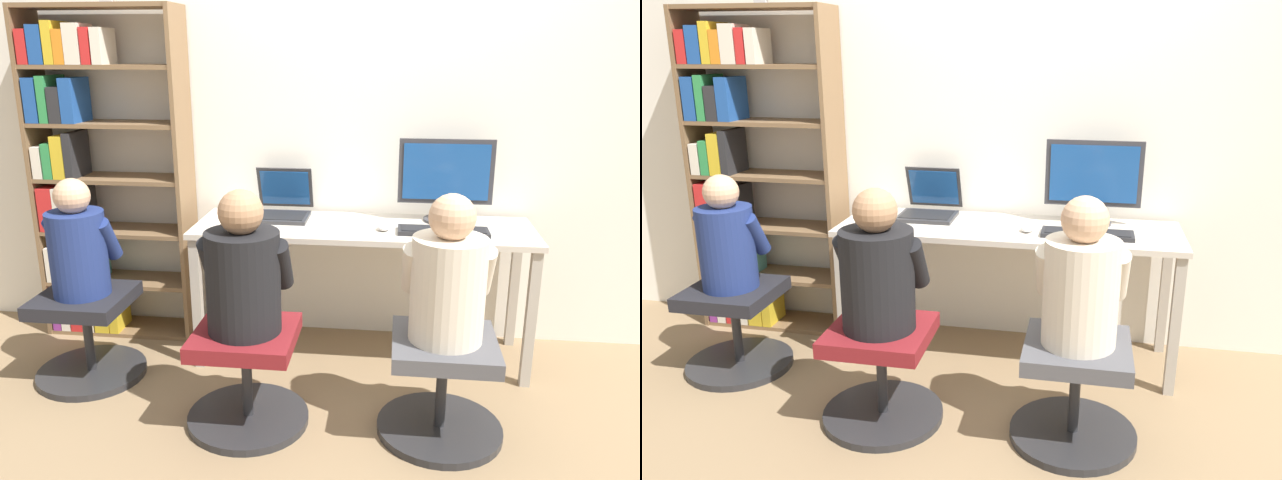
{
  "view_description": "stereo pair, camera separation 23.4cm",
  "coord_description": "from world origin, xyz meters",
  "views": [
    {
      "loc": [
        0.16,
        -2.92,
        1.65
      ],
      "look_at": [
        -0.2,
        0.06,
        0.73
      ],
      "focal_mm": 35.0,
      "sensor_mm": 36.0,
      "label": 1
    },
    {
      "loc": [
        0.39,
        -2.88,
        1.65
      ],
      "look_at": [
        -0.2,
        0.06,
        0.73
      ],
      "focal_mm": 35.0,
      "sensor_mm": 36.0,
      "label": 2
    }
  ],
  "objects": [
    {
      "name": "laptop",
      "position": [
        -0.46,
        0.42,
        0.81
      ],
      "size": [
        0.31,
        0.35,
        0.26
      ],
      "color": "#2D2D30",
      "rests_on": "desk"
    },
    {
      "name": "keyboard",
      "position": [
        0.41,
        0.18,
        0.77
      ],
      "size": [
        0.46,
        0.15,
        0.03
      ],
      "color": "#232326",
      "rests_on": "desk"
    },
    {
      "name": "office_chair_right",
      "position": [
        -0.48,
        -0.45,
        0.24
      ],
      "size": [
        0.56,
        0.56,
        0.46
      ],
      "color": "#262628",
      "rests_on": "ground_plane"
    },
    {
      "name": "desk",
      "position": [
        0.0,
        0.28,
        0.67
      ],
      "size": [
        1.79,
        0.56,
        0.76
      ],
      "color": "beige",
      "rests_on": "ground_plane"
    },
    {
      "name": "bookshelf",
      "position": [
        -1.58,
        0.42,
        0.94
      ],
      "size": [
        0.89,
        0.28,
        1.89
      ],
      "color": "brown",
      "rests_on": "ground_plane"
    },
    {
      "name": "wall_back",
      "position": [
        0.0,
        0.62,
        1.3
      ],
      "size": [
        10.0,
        0.05,
        2.6
      ],
      "color": "white",
      "rests_on": "ground_plane"
    },
    {
      "name": "person_near_shelf",
      "position": [
        -1.4,
        -0.13,
        0.72
      ],
      "size": [
        0.35,
        0.3,
        0.6
      ],
      "color": "navy",
      "rests_on": "office_chair_side"
    },
    {
      "name": "person_at_laptop",
      "position": [
        -0.48,
        -0.44,
        0.73
      ],
      "size": [
        0.4,
        0.33,
        0.64
      ],
      "color": "black",
      "rests_on": "office_chair_right"
    },
    {
      "name": "office_chair_left",
      "position": [
        0.4,
        -0.43,
        0.24
      ],
      "size": [
        0.56,
        0.56,
        0.46
      ],
      "color": "#262628",
      "rests_on": "ground_plane"
    },
    {
      "name": "desktop_monitor",
      "position": [
        0.43,
        0.42,
        0.99
      ],
      "size": [
        0.5,
        0.22,
        0.45
      ],
      "color": "#333338",
      "rests_on": "desk"
    },
    {
      "name": "ground_plane",
      "position": [
        0.0,
        0.0,
        0.0
      ],
      "size": [
        14.0,
        14.0,
        0.0
      ],
      "primitive_type": "plane",
      "color": "#846B4C"
    },
    {
      "name": "person_at_monitor",
      "position": [
        0.4,
        -0.43,
        0.73
      ],
      "size": [
        0.39,
        0.33,
        0.64
      ],
      "color": "beige",
      "rests_on": "office_chair_left"
    },
    {
      "name": "office_chair_side",
      "position": [
        -1.4,
        -0.13,
        0.24
      ],
      "size": [
        0.56,
        0.56,
        0.46
      ],
      "color": "#262628",
      "rests_on": "ground_plane"
    },
    {
      "name": "computer_mouse_by_keyboard",
      "position": [
        0.11,
        0.2,
        0.78
      ],
      "size": [
        0.07,
        0.09,
        0.04
      ],
      "color": "silver",
      "rests_on": "desk"
    }
  ]
}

